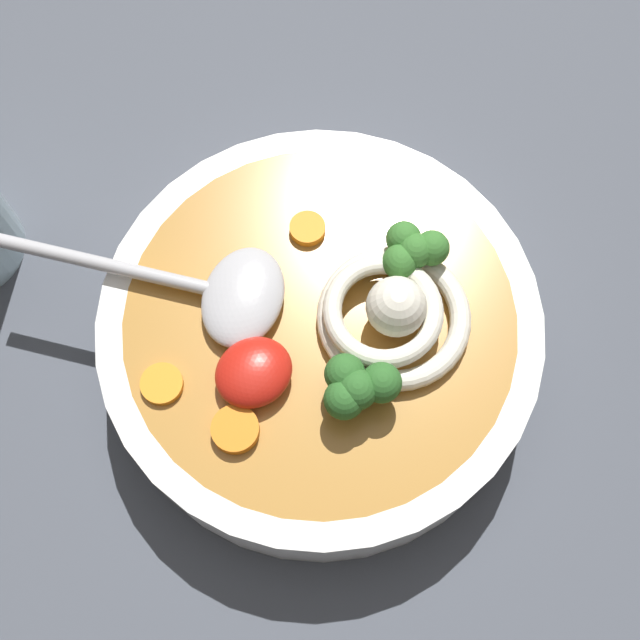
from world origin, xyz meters
TOP-DOWN VIEW (x-y plane):
  - table_slab at (0.00, 0.00)cm, footprint 95.99×95.99cm
  - soup_bowl at (-1.10, 1.72)cm, footprint 24.63×24.63cm
  - noodle_pile at (-4.20, 3.95)cm, footprint 9.21×9.03cm
  - soup_spoon at (2.65, -2.57)cm, footprint 13.88×15.19cm
  - chili_sauce_dollop at (3.62, 2.45)cm, footprint 4.18×3.76cm
  - broccoli_floret_near_spoon at (-7.10, 1.86)cm, footprint 3.82×3.28cm
  - broccoli_floret_left at (-0.25, 6.40)cm, footprint 4.14×3.56cm
  - carrot_slice_rear at (6.03, 4.33)cm, footprint 2.50×2.50cm
  - carrot_slice_beside_chili at (-3.64, -3.18)cm, footprint 2.05×2.05cm
  - carrot_slice_right at (7.88, -0.07)cm, footprint 2.27×2.27cm

SIDE VIEW (x-z plane):
  - table_slab at x=0.00cm, z-range 0.00..2.66cm
  - soup_bowl at x=-1.10cm, z-range 2.75..8.50cm
  - carrot_slice_right at x=7.88cm, z-range 8.40..8.86cm
  - carrot_slice_beside_chili at x=-3.64cm, z-range 8.40..8.95cm
  - carrot_slice_rear at x=6.03cm, z-range 8.40..9.15cm
  - soup_spoon at x=2.65cm, z-range 8.40..10.00cm
  - chili_sauce_dollop at x=3.62cm, z-range 8.40..10.29cm
  - noodle_pile at x=-4.20cm, z-range 7.71..11.41cm
  - broccoli_floret_near_spoon at x=-7.10cm, z-range 8.79..11.80cm
  - broccoli_floret_left at x=-0.25cm, z-range 8.82..12.09cm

